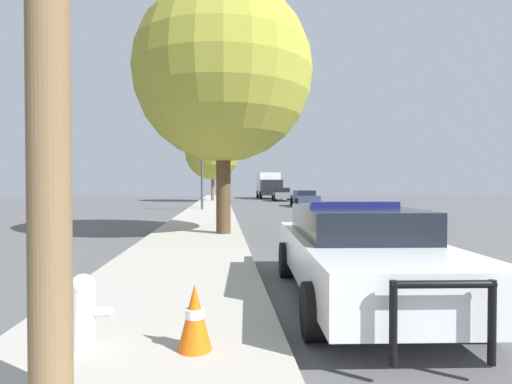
% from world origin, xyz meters
% --- Properties ---
extents(ground_plane, '(110.00, 110.00, 0.00)m').
position_xyz_m(ground_plane, '(0.00, 0.00, 0.00)').
color(ground_plane, '#565659').
extents(sidewalk_left, '(3.00, 110.00, 0.13)m').
position_xyz_m(sidewalk_left, '(-5.10, 0.00, 0.07)').
color(sidewalk_left, '#ADA89E').
rests_on(sidewalk_left, ground_plane).
extents(police_car, '(2.32, 5.11, 1.46)m').
position_xyz_m(police_car, '(-2.22, -0.77, 0.74)').
color(police_car, white).
rests_on(police_car, ground_plane).
extents(fire_hydrant, '(0.56, 0.25, 0.72)m').
position_xyz_m(fire_hydrant, '(-5.63, -2.59, 0.51)').
color(fire_hydrant, white).
rests_on(fire_hydrant, sidewalk_left).
extents(traffic_light, '(3.16, 0.35, 4.72)m').
position_xyz_m(traffic_light, '(-4.28, 19.34, 3.45)').
color(traffic_light, '#424247').
rests_on(traffic_light, sidewalk_left).
extents(car_background_oncoming, '(1.99, 4.18, 1.27)m').
position_xyz_m(car_background_oncoming, '(2.28, 24.66, 0.69)').
color(car_background_oncoming, '#333856').
rests_on(car_background_oncoming, ground_plane).
extents(car_background_distant, '(2.10, 4.35, 1.41)m').
position_xyz_m(car_background_distant, '(2.03, 35.17, 0.74)').
color(car_background_distant, slate).
rests_on(car_background_distant, ground_plane).
extents(box_truck, '(2.73, 6.87, 3.18)m').
position_xyz_m(box_truck, '(1.49, 42.43, 1.71)').
color(box_truck, black).
rests_on(box_truck, ground_plane).
extents(tree_sidewalk_far, '(5.56, 5.56, 7.67)m').
position_xyz_m(tree_sidewalk_far, '(-5.21, 33.93, 5.02)').
color(tree_sidewalk_far, brown).
rests_on(tree_sidewalk_far, sidewalk_left).
extents(tree_sidewalk_near, '(5.80, 5.80, 8.14)m').
position_xyz_m(tree_sidewalk_near, '(-4.22, 6.50, 5.36)').
color(tree_sidewalk_near, '#4C3823').
rests_on(tree_sidewalk_near, sidewalk_left).
extents(traffic_cone, '(0.33, 0.33, 0.64)m').
position_xyz_m(traffic_cone, '(-4.53, -2.74, 0.45)').
color(traffic_cone, orange).
rests_on(traffic_cone, sidewalk_left).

